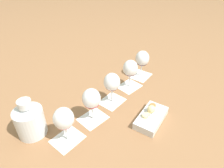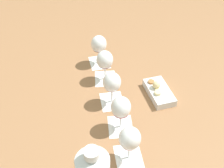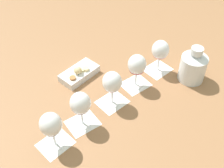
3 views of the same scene
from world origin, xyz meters
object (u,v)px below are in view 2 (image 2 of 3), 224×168
(wine_glass_3, at_px, (105,61))
(wine_glass_4, at_px, (99,45))
(wine_glass_2, at_px, (113,84))
(ceramic_vase, at_px, (93,168))
(snack_dish, at_px, (159,92))
(wine_glass_1, at_px, (121,109))
(wine_glass_0, at_px, (130,140))

(wine_glass_3, relative_size, wine_glass_4, 1.00)
(wine_glass_2, bearing_deg, ceramic_vase, -151.64)
(wine_glass_4, bearing_deg, snack_dish, -92.60)
(wine_glass_4, height_order, ceramic_vase, ceramic_vase)
(wine_glass_2, distance_m, wine_glass_3, 0.16)
(wine_glass_1, bearing_deg, wine_glass_3, 51.13)
(wine_glass_0, distance_m, wine_glass_2, 0.29)
(wine_glass_3, bearing_deg, wine_glass_4, 52.36)
(wine_glass_1, xyz_separation_m, wine_glass_4, (0.27, 0.34, -0.00))
(wine_glass_0, relative_size, wine_glass_1, 1.00)
(wine_glass_1, relative_size, wine_glass_2, 1.00)
(wine_glass_2, height_order, wine_glass_4, same)
(wine_glass_1, height_order, wine_glass_4, same)
(ceramic_vase, bearing_deg, wine_glass_2, 28.36)
(wine_glass_4, bearing_deg, wine_glass_3, -127.64)
(wine_glass_0, xyz_separation_m, wine_glass_4, (0.37, 0.45, -0.00))
(wine_glass_0, height_order, ceramic_vase, ceramic_vase)
(ceramic_vase, height_order, snack_dish, ceramic_vase)
(wine_glass_0, distance_m, wine_glass_1, 0.15)
(wine_glass_2, xyz_separation_m, snack_dish, (0.16, -0.13, -0.09))
(wine_glass_1, distance_m, wine_glass_3, 0.30)
(wine_glass_0, relative_size, wine_glass_4, 1.00)
(wine_glass_0, relative_size, wine_glass_3, 1.00)
(wine_glass_1, bearing_deg, ceramic_vase, -164.24)
(wine_glass_0, xyz_separation_m, wine_glass_2, (0.19, 0.22, -0.00))
(wine_glass_1, bearing_deg, wine_glass_4, 51.50)
(wine_glass_1, xyz_separation_m, snack_dish, (0.25, -0.02, -0.09))
(wine_glass_2, height_order, ceramic_vase, ceramic_vase)
(wine_glass_2, height_order, snack_dish, wine_glass_2)
(wine_glass_2, bearing_deg, wine_glass_4, 51.69)
(wine_glass_1, bearing_deg, wine_glass_0, -131.10)
(wine_glass_4, relative_size, ceramic_vase, 0.93)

